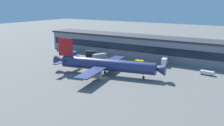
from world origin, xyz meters
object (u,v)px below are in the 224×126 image
(crew_van, at_px, (73,53))
(baggage_tug, at_px, (73,51))
(fuel_truck, at_px, (100,56))
(belt_loader, at_px, (207,73))
(catering_truck, at_px, (165,61))
(stair_truck, at_px, (91,53))
(airliner, at_px, (106,65))
(traffic_cone_0, at_px, (99,80))
(pushback_tractor, at_px, (139,61))

(crew_van, xyz_separation_m, baggage_tug, (-4.73, 5.55, -0.37))
(fuel_truck, bearing_deg, baggage_tug, 165.58)
(fuel_truck, bearing_deg, belt_loader, -0.70)
(catering_truck, relative_size, crew_van, 1.46)
(stair_truck, bearing_deg, crew_van, -168.64)
(airliner, xyz_separation_m, stair_truck, (-32.35, 30.37, -2.85))
(traffic_cone_0, bearing_deg, baggage_tug, 140.50)
(fuel_truck, relative_size, crew_van, 1.69)
(baggage_tug, bearing_deg, catering_truck, -0.82)
(fuel_truck, xyz_separation_m, baggage_tug, (-26.69, 6.86, -0.80))
(airliner, distance_m, fuel_truck, 35.00)
(airliner, height_order, stair_truck, airliner)
(fuel_truck, xyz_separation_m, traffic_cone_0, (25.30, -36.00, -1.57))
(belt_loader, distance_m, crew_van, 84.48)
(stair_truck, relative_size, traffic_cone_0, 10.01)
(crew_van, height_order, baggage_tug, crew_van)
(belt_loader, bearing_deg, fuel_truck, 179.30)
(airliner, relative_size, baggage_tug, 13.39)
(pushback_tractor, distance_m, baggage_tug, 51.36)
(belt_loader, xyz_separation_m, fuel_truck, (-62.49, 0.77, 0.73))
(pushback_tractor, relative_size, traffic_cone_0, 7.63)
(pushback_tractor, bearing_deg, belt_loader, -6.52)
(stair_truck, height_order, pushback_tractor, stair_truck)
(stair_truck, height_order, fuel_truck, stair_truck)
(crew_van, distance_m, baggage_tug, 7.30)
(crew_van, bearing_deg, baggage_tug, 130.44)
(airliner, relative_size, pushback_tractor, 11.38)
(fuel_truck, height_order, pushback_tractor, fuel_truck)
(catering_truck, bearing_deg, fuel_truck, -171.26)
(fuel_truck, relative_size, baggage_tug, 2.17)
(catering_truck, height_order, crew_van, catering_truck)
(crew_van, bearing_deg, airliner, -32.13)
(traffic_cone_0, bearing_deg, catering_truck, 72.48)
(baggage_tug, bearing_deg, traffic_cone_0, -39.50)
(belt_loader, height_order, crew_van, crew_van)
(catering_truck, bearing_deg, baggage_tug, 179.18)
(stair_truck, relative_size, catering_truck, 0.83)
(pushback_tractor, bearing_deg, fuel_truck, -171.74)
(baggage_tug, bearing_deg, fuel_truck, -14.42)
(airliner, bearing_deg, crew_van, 147.87)
(belt_loader, height_order, traffic_cone_0, belt_loader)
(pushback_tractor, relative_size, crew_van, 0.92)
(airliner, relative_size, catering_truck, 7.18)
(belt_loader, bearing_deg, catering_truck, 164.38)
(airliner, relative_size, fuel_truck, 6.17)
(airliner, height_order, baggage_tug, airliner)
(belt_loader, xyz_separation_m, pushback_tractor, (-37.93, 4.34, -0.10))
(traffic_cone_0, bearing_deg, belt_loader, 43.45)
(airliner, height_order, fuel_truck, airliner)
(fuel_truck, height_order, traffic_cone_0, fuel_truck)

